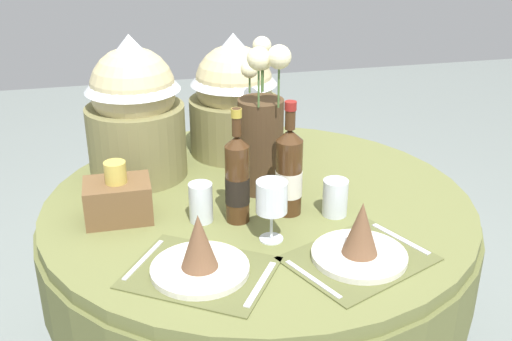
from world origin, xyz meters
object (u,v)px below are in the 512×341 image
Objects in this scene: flower_vase at (261,131)px; wine_bottle_centre at (289,172)px; dining_table at (258,242)px; gift_tub_back_centre at (234,92)px; place_setting_right at (360,243)px; wine_bottle_right at (237,179)px; gift_tub_back_left at (134,104)px; tumbler_near_left at (201,202)px; place_setting_left at (200,257)px; wine_glass_left at (272,198)px; tumbler_near_right at (335,197)px; woven_basket_side_left at (118,198)px.

wine_bottle_centre is (0.04, -0.17, -0.06)m from flower_vase.
gift_tub_back_centre reaches higher than dining_table.
wine_bottle_right is at bearing 133.31° from place_setting_right.
tumbler_near_left is at bearing -67.22° from gift_tub_back_left.
place_setting_left is at bearing -121.09° from flower_vase.
place_setting_left is 0.25m from wine_glass_left.
place_setting_left is at bearing -153.24° from tumbler_near_right.
woven_basket_side_left is (-0.42, -0.42, -0.16)m from gift_tub_back_centre.
tumbler_near_left is at bearing 178.25° from wine_bottle_centre.
wine_bottle_centre reaches higher than tumbler_near_right.
place_setting_left is 3.78× the size of tumbler_near_left.
tumbler_near_right is (0.42, 0.21, 0.01)m from place_setting_left.
place_setting_right is 0.81m from gift_tub_back_centre.
tumbler_near_left is (-0.25, 0.01, -0.07)m from wine_bottle_centre.
gift_tub_back_centre is at bearing 79.56° from wine_bottle_right.
place_setting_right is 0.99× the size of gift_tub_back_centre.
tumbler_near_right is 0.25× the size of gift_tub_back_centre.
tumbler_near_left is at bearing 80.73° from place_setting_left.
place_setting_left reaches higher than tumbler_near_right.
place_setting_left is at bearing -99.27° from tumbler_near_left.
gift_tub_back_left is (-0.53, 0.41, 0.19)m from tumbler_near_right.
flower_vase is 4.14× the size of tumbler_near_left.
gift_tub_back_centre is at bearing 101.84° from place_setting_right.
place_setting_left is 4.02× the size of tumbler_near_right.
woven_basket_side_left is (-0.32, 0.09, -0.06)m from wine_bottle_right.
wine_bottle_centre reaches higher than place_setting_right.
wine_bottle_centre is (-0.10, 0.28, 0.08)m from place_setting_right.
gift_tub_back_centre is (0.34, 0.13, -0.02)m from gift_tub_back_left.
place_setting_left is 0.29m from wine_bottle_right.
dining_table is 0.30m from wine_bottle_centre.
flower_vase is at bearing 107.70° from place_setting_right.
wine_bottle_centre is 0.48m from woven_basket_side_left.
gift_tub_back_left reaches higher than tumbler_near_right.
flower_vase is (0.02, 0.07, 0.34)m from dining_table.
wine_bottle_right is 0.72× the size of gift_tub_back_left.
dining_table is 0.46m from place_setting_right.
dining_table is 2.79× the size of flower_vase.
wine_bottle_right is 0.78× the size of gift_tub_back_centre.
place_setting_right is 0.46m from tumbler_near_left.
flower_vase reaches higher than wine_glass_left.
gift_tub_back_left is at bearing 137.73° from wine_bottle_centre.
place_setting_left is at bearing -120.72° from wine_bottle_right.
tumbler_near_right is (0.19, -0.14, 0.20)m from dining_table.
wine_glass_left is (-0.02, -0.24, 0.27)m from dining_table.
gift_tub_back_left is (-0.25, 0.38, 0.11)m from wine_bottle_right.
tumbler_near_left is 0.38m from tumbler_near_right.
place_setting_left and place_setting_right have the same top height.
wine_bottle_centre is at bearing 5.23° from wine_bottle_right.
place_setting_left is 0.80m from gift_tub_back_centre.
woven_basket_side_left is (-0.22, 0.06, 0.01)m from tumbler_near_left.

